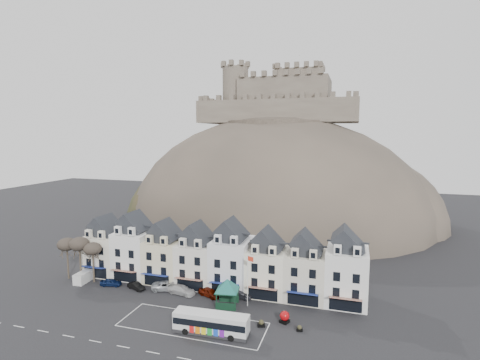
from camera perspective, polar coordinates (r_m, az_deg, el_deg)
name	(u,v)px	position (r m, az deg, el deg)	size (l,w,h in m)	color
ground	(177,326)	(60.51, -9.57, -21.14)	(300.00, 300.00, 0.00)	black
coach_bay_markings	(193,324)	(60.72, -7.19, -20.99)	(22.00, 7.50, 0.01)	silver
townhouse_terrace	(216,258)	(71.76, -3.69, -11.81)	(54.40, 9.35, 11.80)	silver
castle_hill	(278,222)	(122.02, 5.76, -6.42)	(100.00, 76.00, 68.00)	#3D372F
castle	(281,98)	(126.20, 6.30, 12.35)	(50.20, 22.20, 22.00)	brown
tree_left_far	(67,245)	(81.74, -24.89, -8.93)	(3.61, 3.61, 8.24)	#352B22
tree_left_mid	(79,244)	(79.72, -23.28, -8.99)	(3.78, 3.78, 8.64)	#352B22
tree_left_near	(93,249)	(78.04, -21.55, -9.77)	(3.43, 3.43, 7.84)	#352B22
bus	(211,322)	(57.34, -4.43, -20.82)	(11.04, 3.01, 3.09)	#262628
bus_shelter	(227,285)	(64.18, -1.95, -15.70)	(7.36, 7.36, 4.73)	black
red_buoy	(285,317)	(60.74, 6.81, -19.99)	(1.61, 1.61, 1.81)	black
flagpole	(248,277)	(63.72, 1.23, -14.51)	(1.18, 0.59, 8.88)	silver
white_van	(84,277)	(80.64, -22.68, -13.45)	(2.17, 4.43, 1.97)	silver
planter_west	(261,323)	(59.51, 3.25, -20.99)	(1.22, 0.91, 1.10)	black
planter_east	(300,328)	(59.01, 9.06, -21.43)	(0.98, 0.64, 0.91)	black
car_navy	(111,282)	(76.99, -19.07, -14.53)	(1.59, 3.96, 1.35)	#0D1B43
car_black	(136,286)	(74.07, -15.53, -15.30)	(1.34, 3.85, 1.27)	black
car_silver	(167,286)	(72.52, -11.01, -15.54)	(2.62, 5.59, 1.58)	#B2B6BA
car_white	(182,290)	(70.48, -8.89, -16.19)	(2.16, 5.32, 1.54)	silver
car_maroon	(210,292)	(68.92, -4.65, -16.71)	(1.77, 4.40, 1.50)	#531104
car_charcoal	(239,294)	(68.15, -0.09, -16.98)	(1.55, 4.45, 1.47)	black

